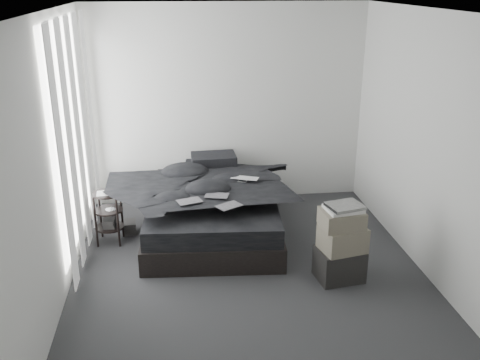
{
  "coord_description": "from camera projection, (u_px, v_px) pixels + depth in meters",
  "views": [
    {
      "loc": [
        -0.69,
        -4.74,
        2.87
      ],
      "look_at": [
        0.0,
        0.8,
        0.75
      ],
      "focal_mm": 40.0,
      "sensor_mm": 36.0,
      "label": 1
    }
  ],
  "objects": [
    {
      "name": "floor",
      "position": [
        250.0,
        275.0,
        5.49
      ],
      "size": [
        3.6,
        4.2,
        0.01
      ],
      "primitive_type": "cube",
      "color": "#2F3032",
      "rests_on": "ground"
    },
    {
      "name": "wall_front",
      "position": [
        302.0,
        267.0,
        3.08
      ],
      "size": [
        3.6,
        0.01,
        2.6
      ],
      "primitive_type": "cube",
      "color": "silver",
      "rests_on": "ground"
    },
    {
      "name": "box_lower",
      "position": [
        339.0,
        264.0,
        5.39
      ],
      "size": [
        0.49,
        0.41,
        0.33
      ],
      "primitive_type": "cube",
      "rotation": [
        0.0,
        0.0,
        0.14
      ],
      "color": "black",
      "rests_on": "floor"
    },
    {
      "name": "window_left",
      "position": [
        72.0,
        131.0,
        5.64
      ],
      "size": [
        0.02,
        2.0,
        2.3
      ],
      "primitive_type": "cube",
      "color": "white",
      "rests_on": "wall_left"
    },
    {
      "name": "side_stand",
      "position": [
        109.0,
        218.0,
        6.1
      ],
      "size": [
        0.35,
        0.35,
        0.6
      ],
      "primitive_type": "cylinder",
      "rotation": [
        0.0,
        0.0,
        -0.09
      ],
      "color": "black",
      "rests_on": "floor"
    },
    {
      "name": "wall_left",
      "position": [
        53.0,
        163.0,
        4.82
      ],
      "size": [
        0.01,
        4.2,
        2.6
      ],
      "primitive_type": "cube",
      "color": "silver",
      "rests_on": "ground"
    },
    {
      "name": "duvet",
      "position": [
        212.0,
        188.0,
        6.15
      ],
      "size": [
        1.59,
        1.81,
        0.23
      ],
      "primitive_type": "imported",
      "rotation": [
        0.0,
        0.0,
        -0.08
      ],
      "color": "black",
      "rests_on": "mattress"
    },
    {
      "name": "comic_b",
      "position": [
        217.0,
        189.0,
        5.79
      ],
      "size": [
        0.29,
        0.23,
        0.01
      ],
      "primitive_type": "cube",
      "rotation": [
        0.0,
        0.0,
        -0.28
      ],
      "color": "black",
      "rests_on": "duvet"
    },
    {
      "name": "bed",
      "position": [
        213.0,
        223.0,
        6.36
      ],
      "size": [
        1.65,
        2.1,
        0.27
      ],
      "primitive_type": "cube",
      "rotation": [
        0.0,
        0.0,
        -0.08
      ],
      "color": "black",
      "rests_on": "floor"
    },
    {
      "name": "box_upper",
      "position": [
        342.0,
        219.0,
        5.21
      ],
      "size": [
        0.42,
        0.35,
        0.17
      ],
      "primitive_type": "cube",
      "rotation": [
        0.0,
        0.0,
        0.09
      ],
      "color": "#6C6555",
      "rests_on": "box_mid"
    },
    {
      "name": "art_book_white",
      "position": [
        343.0,
        209.0,
        5.17
      ],
      "size": [
        0.37,
        0.32,
        0.03
      ],
      "primitive_type": "cube",
      "rotation": [
        0.0,
        0.0,
        0.14
      ],
      "color": "silver",
      "rests_on": "box_upper"
    },
    {
      "name": "wall_back",
      "position": [
        228.0,
        106.0,
        6.98
      ],
      "size": [
        3.6,
        0.01,
        2.6
      ],
      "primitive_type": "cube",
      "color": "silver",
      "rests_on": "ground"
    },
    {
      "name": "papers",
      "position": [
        107.0,
        193.0,
        5.98
      ],
      "size": [
        0.25,
        0.19,
        0.01
      ],
      "primitive_type": "cube",
      "rotation": [
        0.0,
        0.0,
        0.09
      ],
      "color": "white",
      "rests_on": "side_stand"
    },
    {
      "name": "pillow_upper",
      "position": [
        214.0,
        159.0,
        6.87
      ],
      "size": [
        0.57,
        0.4,
        0.13
      ],
      "primitive_type": "cube",
      "rotation": [
        0.0,
        0.0,
        0.03
      ],
      "color": "black",
      "rests_on": "pillow_lower"
    },
    {
      "name": "art_book_snake",
      "position": [
        345.0,
        206.0,
        5.15
      ],
      "size": [
        0.38,
        0.33,
        0.03
      ],
      "primitive_type": "cube",
      "rotation": [
        0.0,
        0.0,
        0.25
      ],
      "color": "silver",
      "rests_on": "art_book_white"
    },
    {
      "name": "wall_right",
      "position": [
        432.0,
        148.0,
        5.24
      ],
      "size": [
        0.01,
        4.2,
        2.6
      ],
      "primitive_type": "cube",
      "color": "silver",
      "rests_on": "ground"
    },
    {
      "name": "mattress",
      "position": [
        213.0,
        204.0,
        6.27
      ],
      "size": [
        1.59,
        2.04,
        0.21
      ],
      "primitive_type": "cube",
      "rotation": [
        0.0,
        0.0,
        -0.08
      ],
      "color": "black",
      "rests_on": "bed"
    },
    {
      "name": "comic_a",
      "position": [
        189.0,
        195.0,
        5.64
      ],
      "size": [
        0.29,
        0.23,
        0.01
      ],
      "primitive_type": "cube",
      "rotation": [
        0.0,
        0.0,
        0.31
      ],
      "color": "black",
      "rests_on": "duvet"
    },
    {
      "name": "pillow_lower",
      "position": [
        209.0,
        168.0,
        6.93
      ],
      "size": [
        0.63,
        0.45,
        0.14
      ],
      "primitive_type": "cube",
      "rotation": [
        0.0,
        0.0,
        -0.08
      ],
      "color": "black",
      "rests_on": "mattress"
    },
    {
      "name": "ceiling",
      "position": [
        252.0,
        11.0,
        4.57
      ],
      "size": [
        3.6,
        4.2,
        0.01
      ],
      "primitive_type": "cube",
      "color": "white",
      "rests_on": "ground"
    },
    {
      "name": "floor_books",
      "position": [
        130.0,
        227.0,
        6.4
      ],
      "size": [
        0.18,
        0.23,
        0.15
      ],
      "primitive_type": "cube",
      "rotation": [
        0.0,
        0.0,
        0.18
      ],
      "color": "black",
      "rests_on": "floor"
    },
    {
      "name": "comic_c",
      "position": [
        229.0,
        198.0,
        5.52
      ],
      "size": [
        0.3,
        0.27,
        0.01
      ],
      "primitive_type": "cube",
      "rotation": [
        0.0,
        0.0,
        0.54
      ],
      "color": "black",
      "rests_on": "duvet"
    },
    {
      "name": "laptop",
      "position": [
        244.0,
        174.0,
        6.21
      ],
      "size": [
        0.37,
        0.31,
        0.03
      ],
      "primitive_type": "imported",
      "rotation": [
        0.0,
        0.0,
        -0.39
      ],
      "color": "silver",
      "rests_on": "duvet"
    },
    {
      "name": "curtain_left",
      "position": [
        77.0,
        137.0,
        5.67
      ],
      "size": [
        0.06,
        2.12,
        2.48
      ],
      "primitive_type": "cube",
      "color": "white",
      "rests_on": "wall_left"
    },
    {
      "name": "box_mid",
      "position": [
        343.0,
        238.0,
        5.28
      ],
      "size": [
        0.48,
        0.41,
        0.25
      ],
      "primitive_type": "cube",
      "rotation": [
        0.0,
        0.0,
        0.21
      ],
      "color": "#6C6555",
      "rests_on": "box_lower"
    }
  ]
}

